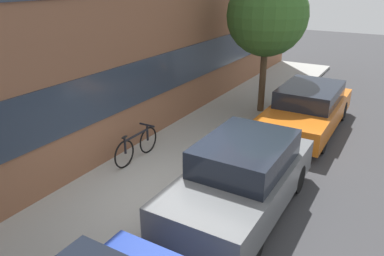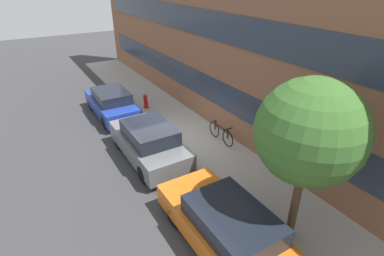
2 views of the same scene
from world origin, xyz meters
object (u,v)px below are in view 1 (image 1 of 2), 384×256
at_px(parked_car_orange, 307,108).
at_px(street_tree, 267,16).
at_px(parked_car_grey, 242,177).
at_px(bicycle, 137,145).

distance_m(parked_car_orange, street_tree, 3.08).
bearing_deg(parked_car_orange, parked_car_grey, 0.00).
distance_m(bicycle, street_tree, 5.79).
distance_m(parked_car_orange, bicycle, 5.32).
height_order(parked_car_grey, bicycle, parked_car_grey).
xyz_separation_m(parked_car_grey, bicycle, (0.49, 2.97, -0.21)).
distance_m(parked_car_grey, street_tree, 6.22).
height_order(parked_car_orange, bicycle, parked_car_orange).
bearing_deg(parked_car_orange, street_tree, -108.44).
relative_size(bicycle, street_tree, 0.37).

